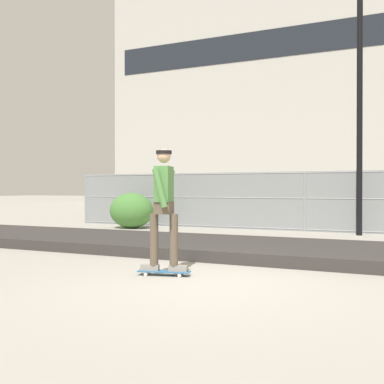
% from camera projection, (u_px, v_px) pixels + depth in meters
% --- Properties ---
extents(ground_plane, '(120.00, 120.00, 0.00)m').
position_uv_depth(ground_plane, '(204.00, 283.00, 6.27)').
color(ground_plane, '#9E998E').
extents(gravel_berm, '(17.34, 2.83, 0.21)m').
position_uv_depth(gravel_berm, '(260.00, 249.00, 8.99)').
color(gravel_berm, '#33302D').
rests_on(gravel_berm, ground_plane).
extents(skateboard, '(0.82, 0.38, 0.07)m').
position_uv_depth(skateboard, '(164.00, 272.00, 6.80)').
color(skateboard, '#2D608C').
rests_on(skateboard, ground_plane).
extents(skater, '(0.72, 0.62, 1.85)m').
position_uv_depth(skater, '(164.00, 201.00, 6.79)').
color(skater, gray).
rests_on(skater, skateboard).
extents(chain_fence, '(16.52, 0.06, 1.85)m').
position_uv_depth(chain_fence, '(304.00, 201.00, 13.78)').
color(chain_fence, gray).
rests_on(chain_fence, ground_plane).
extents(street_lamp, '(0.44, 0.44, 7.16)m').
position_uv_depth(street_lamp, '(360.00, 78.00, 12.59)').
color(street_lamp, black).
rests_on(street_lamp, ground_plane).
extents(parked_car_near, '(4.54, 2.23, 1.66)m').
position_uv_depth(parked_car_near, '(192.00, 200.00, 18.61)').
color(parked_car_near, maroon).
rests_on(parked_car_near, ground_plane).
extents(library_building, '(29.86, 12.43, 22.43)m').
position_uv_depth(library_building, '(275.00, 90.00, 45.01)').
color(library_building, '#B2AFA8').
rests_on(library_building, ground_plane).
extents(shrub_left, '(1.52, 1.24, 1.17)m').
position_uv_depth(shrub_left, '(132.00, 211.00, 14.89)').
color(shrub_left, '#477F38').
rests_on(shrub_left, ground_plane).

